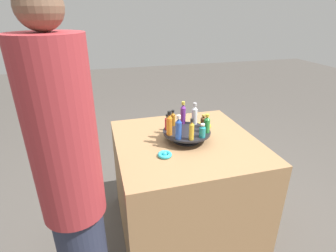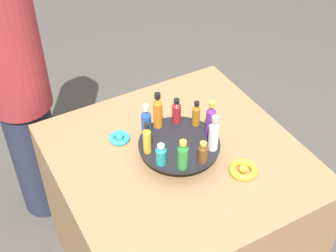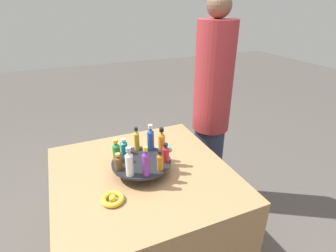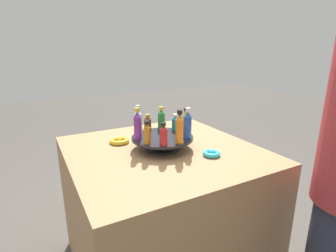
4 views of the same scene
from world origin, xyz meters
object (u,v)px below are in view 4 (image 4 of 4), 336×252
at_px(bottle_green, 161,119).
at_px(bottle_amber, 147,133).
at_px(bottle_orange, 179,128).
at_px(bottle_blue, 188,125).
at_px(bottle_clear, 138,121).
at_px(bottle_brown, 148,123).
at_px(ribbon_bow_teal, 212,153).
at_px(ribbon_bow_gold, 119,141).
at_px(bottle_red, 164,135).
at_px(bottle_gold, 185,122).
at_px(bottle_purple, 137,125).
at_px(bottle_teal, 175,123).
at_px(display_stand, 162,140).

relative_size(bottle_green, bottle_amber, 1.14).
distance_m(bottle_orange, bottle_blue, 0.08).
bearing_deg(bottle_clear, bottle_brown, -150.93).
bearing_deg(bottle_orange, ribbon_bow_teal, 154.38).
relative_size(bottle_orange, ribbon_bow_gold, 1.48).
xyz_separation_m(bottle_orange, bottle_blue, (-0.07, -0.04, -0.00)).
bearing_deg(bottle_blue, bottle_brown, -60.93).
height_order(bottle_red, bottle_gold, bottle_gold).
height_order(bottle_purple, bottle_orange, same).
xyz_separation_m(bottle_red, bottle_gold, (-0.17, -0.10, 0.01)).
bearing_deg(bottle_green, bottle_amber, 47.07).
bearing_deg(ribbon_bow_teal, bottle_green, -70.14).
xyz_separation_m(bottle_green, bottle_clear, (0.14, 0.03, 0.01)).
relative_size(bottle_green, bottle_orange, 0.79).
height_order(bottle_green, bottle_purple, bottle_purple).
xyz_separation_m(bottle_green, bottle_red, (0.10, 0.22, -0.01)).
xyz_separation_m(bottle_green, bottle_brown, (0.08, -0.01, -0.02)).
height_order(bottle_orange, bottle_blue, bottle_orange).
xyz_separation_m(bottle_brown, bottle_red, (0.03, 0.23, 0.01)).
xyz_separation_m(bottle_clear, bottle_orange, (-0.11, 0.21, 0.00)).
distance_m(bottle_brown, ribbon_bow_teal, 0.37).
distance_m(bottle_blue, ribbon_bow_gold, 0.39).
bearing_deg(bottle_purple, bottle_clear, -114.93).
distance_m(bottle_teal, bottle_orange, 0.20).
bearing_deg(bottle_amber, display_stand, -150.93).
relative_size(display_stand, bottle_purple, 1.97).
bearing_deg(bottle_blue, bottle_gold, -114.93).
xyz_separation_m(bottle_brown, bottle_purple, (0.10, 0.11, 0.03)).
bearing_deg(ribbon_bow_teal, ribbon_bow_gold, -49.39).
bearing_deg(bottle_teal, display_stand, 29.07).
bearing_deg(bottle_teal, ribbon_bow_gold, -25.28).
bearing_deg(bottle_teal, bottle_green, -42.93).
bearing_deg(bottle_brown, ribbon_bow_teal, 120.83).
distance_m(display_stand, bottle_teal, 0.14).
xyz_separation_m(bottle_brown, bottle_orange, (-0.05, 0.24, 0.03)).
distance_m(bottle_brown, ribbon_bow_gold, 0.18).
relative_size(bottle_green, bottle_purple, 0.79).
height_order(display_stand, bottle_amber, bottle_amber).
height_order(bottle_blue, bottle_gold, bottle_blue).
height_order(bottle_purple, bottle_amber, bottle_purple).
bearing_deg(ribbon_bow_gold, ribbon_bow_teal, 130.61).
distance_m(bottle_gold, ribbon_bow_teal, 0.21).
distance_m(bottle_teal, bottle_gold, 0.08).
height_order(bottle_brown, ribbon_bow_teal, bottle_brown).
xyz_separation_m(bottle_teal, bottle_purple, (0.23, 0.05, 0.03)).
bearing_deg(bottle_red, bottle_brown, -96.93).
xyz_separation_m(bottle_brown, bottle_blue, (-0.11, 0.21, 0.03)).
xyz_separation_m(display_stand, bottle_green, (-0.05, -0.11, 0.08)).
relative_size(bottle_green, bottle_brown, 1.38).
relative_size(bottle_blue, ribbon_bow_gold, 1.44).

